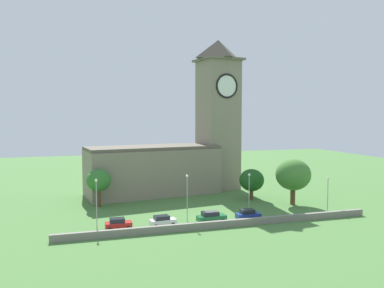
% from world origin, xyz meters
% --- Properties ---
extents(ground_plane, '(200.00, 200.00, 0.00)m').
position_xyz_m(ground_plane, '(0.00, 15.00, 0.00)').
color(ground_plane, '#477538').
extents(church, '(36.87, 15.33, 35.36)m').
position_xyz_m(church, '(1.12, 24.29, 10.57)').
color(church, gray).
rests_on(church, ground).
extents(quay_barrier, '(52.02, 0.70, 1.10)m').
position_xyz_m(quay_barrier, '(0.00, -5.87, 0.55)').
color(quay_barrier, gray).
rests_on(quay_barrier, ground).
extents(car_red, '(4.11, 2.23, 1.74)m').
position_xyz_m(car_red, '(-16.11, -2.12, 0.88)').
color(car_red, red).
rests_on(car_red, ground).
extents(car_white, '(4.32, 2.46, 1.72)m').
position_xyz_m(car_white, '(-9.14, -2.42, 0.87)').
color(car_white, silver).
rests_on(car_white, ground).
extents(car_green, '(4.87, 2.39, 1.90)m').
position_xyz_m(car_green, '(-1.04, -2.77, 0.96)').
color(car_green, '#1E6B38').
rests_on(car_green, ground).
extents(car_blue, '(4.11, 2.11, 1.90)m').
position_xyz_m(car_blue, '(5.36, -3.17, 0.95)').
color(car_blue, '#233D9E').
rests_on(car_blue, ground).
extents(streetlamp_west_end, '(0.44, 0.44, 7.83)m').
position_xyz_m(streetlamp_west_end, '(-19.25, -0.92, 5.15)').
color(streetlamp_west_end, '#9EA0A5').
rests_on(streetlamp_west_end, ground).
extents(streetlamp_west_mid, '(0.44, 0.44, 7.81)m').
position_xyz_m(streetlamp_west_mid, '(-4.57, -0.77, 5.14)').
color(streetlamp_west_mid, '#9EA0A5').
rests_on(streetlamp_west_mid, ground).
extents(streetlamp_central, '(0.44, 0.44, 7.56)m').
position_xyz_m(streetlamp_central, '(6.65, -0.78, 4.99)').
color(streetlamp_central, '#9EA0A5').
rests_on(streetlamp_central, ground).
extents(streetlamp_east_mid, '(0.44, 0.44, 6.28)m').
position_xyz_m(streetlamp_east_mid, '(22.37, -1.23, 4.26)').
color(streetlamp_east_mid, '#9EA0A5').
rests_on(streetlamp_east_mid, ground).
extents(tree_churchyard, '(4.71, 4.71, 7.35)m').
position_xyz_m(tree_churchyard, '(-17.99, 13.98, 5.17)').
color(tree_churchyard, brown).
rests_on(tree_churchyard, ground).
extents(tree_by_tower, '(6.88, 6.88, 9.09)m').
position_xyz_m(tree_by_tower, '(18.80, 4.96, 5.95)').
color(tree_by_tower, brown).
rests_on(tree_by_tower, ground).
extents(tree_riverside_west, '(5.14, 5.14, 6.42)m').
position_xyz_m(tree_riverside_west, '(13.03, 11.56, 4.08)').
color(tree_riverside_west, brown).
rests_on(tree_riverside_west, ground).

